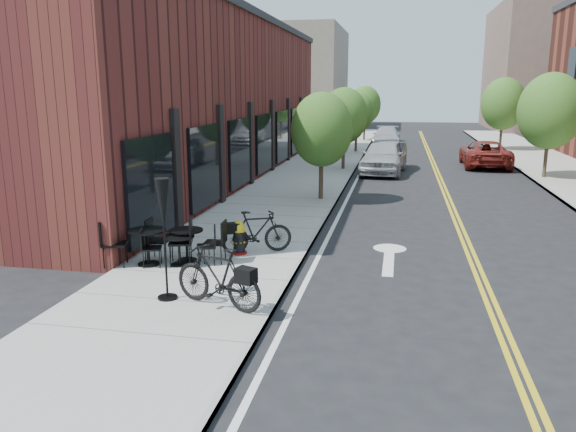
# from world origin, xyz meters

# --- Properties ---
(ground) EXTENTS (120.00, 120.00, 0.00)m
(ground) POSITION_xyz_m (0.00, 0.00, 0.00)
(ground) COLOR black
(ground) RESTS_ON ground
(sidewalk_near) EXTENTS (4.00, 70.00, 0.12)m
(sidewalk_near) POSITION_xyz_m (-2.00, 10.00, 0.06)
(sidewalk_near) COLOR #9E9B93
(sidewalk_near) RESTS_ON ground
(building_near) EXTENTS (5.00, 28.00, 7.00)m
(building_near) POSITION_xyz_m (-6.50, 14.00, 3.50)
(building_near) COLOR #4C1A18
(building_near) RESTS_ON ground
(bg_building_left) EXTENTS (8.00, 14.00, 10.00)m
(bg_building_left) POSITION_xyz_m (-8.00, 48.00, 5.00)
(bg_building_left) COLOR #726656
(bg_building_left) RESTS_ON ground
(bg_building_right) EXTENTS (10.00, 16.00, 12.00)m
(bg_building_right) POSITION_xyz_m (16.00, 50.00, 6.00)
(bg_building_right) COLOR brown
(bg_building_right) RESTS_ON ground
(tree_near_a) EXTENTS (2.20, 2.20, 3.81)m
(tree_near_a) POSITION_xyz_m (-0.60, 9.00, 2.60)
(tree_near_a) COLOR #382B1E
(tree_near_a) RESTS_ON sidewalk_near
(tree_near_b) EXTENTS (2.30, 2.30, 3.98)m
(tree_near_b) POSITION_xyz_m (-0.60, 17.00, 2.71)
(tree_near_b) COLOR #382B1E
(tree_near_b) RESTS_ON sidewalk_near
(tree_near_c) EXTENTS (2.10, 2.10, 3.67)m
(tree_near_c) POSITION_xyz_m (-0.60, 25.00, 2.53)
(tree_near_c) COLOR #382B1E
(tree_near_c) RESTS_ON sidewalk_near
(tree_near_d) EXTENTS (2.40, 2.40, 4.11)m
(tree_near_d) POSITION_xyz_m (-0.60, 33.00, 2.79)
(tree_near_d) COLOR #382B1E
(tree_near_d) RESTS_ON sidewalk_near
(tree_far_b) EXTENTS (2.80, 2.80, 4.62)m
(tree_far_b) POSITION_xyz_m (8.60, 16.00, 3.06)
(tree_far_b) COLOR #382B1E
(tree_far_b) RESTS_ON sidewalk_far
(tree_far_c) EXTENTS (2.80, 2.80, 4.62)m
(tree_far_c) POSITION_xyz_m (8.60, 28.00, 3.06)
(tree_far_c) COLOR #382B1E
(tree_far_c) RESTS_ON sidewalk_far
(fire_hydrant) EXTENTS (0.43, 0.43, 0.83)m
(fire_hydrant) POSITION_xyz_m (-1.57, 1.69, 0.51)
(fire_hydrant) COLOR maroon
(fire_hydrant) RESTS_ON sidewalk_near
(bicycle_left) EXTENTS (1.98, 1.17, 1.15)m
(bicycle_left) POSITION_xyz_m (-1.01, -1.65, 0.69)
(bicycle_left) COLOR black
(bicycle_left) RESTS_ON sidewalk_near
(bicycle_right) EXTENTS (1.79, 1.16, 1.05)m
(bicycle_right) POSITION_xyz_m (-1.18, 1.87, 0.64)
(bicycle_right) COLOR black
(bicycle_right) RESTS_ON sidewalk_near
(bistro_set_a) EXTENTS (2.03, 1.06, 1.07)m
(bistro_set_a) POSITION_xyz_m (-3.35, 0.45, 0.66)
(bistro_set_a) COLOR black
(bistro_set_a) RESTS_ON sidewalk_near
(bistro_set_b) EXTENTS (1.67, 0.91, 0.88)m
(bistro_set_b) POSITION_xyz_m (-2.65, 0.56, 0.56)
(bistro_set_b) COLOR black
(bistro_set_b) RESTS_ON sidewalk_near
(bistro_set_c) EXTENTS (1.82, 0.83, 0.97)m
(bistro_set_c) POSITION_xyz_m (-2.60, 0.90, 0.61)
(bistro_set_c) COLOR black
(bistro_set_c) RESTS_ON sidewalk_near
(patio_umbrella) EXTENTS (0.38, 0.38, 2.32)m
(patio_umbrella) POSITION_xyz_m (-2.09, -1.45, 1.79)
(patio_umbrella) COLOR black
(patio_umbrella) RESTS_ON sidewalk_near
(parked_car_a) EXTENTS (2.32, 4.93, 1.63)m
(parked_car_a) POSITION_xyz_m (1.40, 16.55, 0.81)
(parked_car_a) COLOR #AAADB2
(parked_car_a) RESTS_ON ground
(parked_car_b) EXTENTS (1.87, 4.34, 1.39)m
(parked_car_b) POSITION_xyz_m (1.60, 17.49, 0.69)
(parked_car_b) COLOR black
(parked_car_b) RESTS_ON ground
(parked_car_c) EXTENTS (1.93, 4.64, 1.34)m
(parked_car_c) POSITION_xyz_m (1.18, 29.99, 0.67)
(parked_car_c) COLOR #ABABB0
(parked_car_c) RESTS_ON ground
(parked_car_far) EXTENTS (2.32, 4.96, 1.37)m
(parked_car_far) POSITION_xyz_m (6.55, 19.92, 0.69)
(parked_car_far) COLOR maroon
(parked_car_far) RESTS_ON ground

